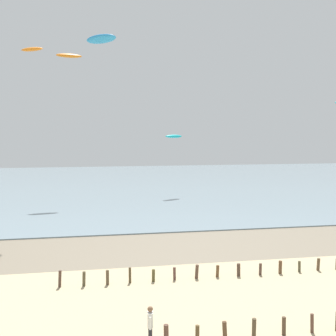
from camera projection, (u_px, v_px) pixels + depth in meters
wet_sand_strip at (117, 250)px, 30.67m from camera, size 120.00×8.51×0.01m
sea at (103, 184)px, 69.15m from camera, size 160.00×70.00×0.10m
groyne_mid at (320, 323)px, 17.99m from camera, size 14.06×0.31×0.90m
groyne_far at (241, 269)px, 25.05m from camera, size 20.93×0.35×0.94m
person_mid_beach at (150, 326)px, 16.61m from camera, size 0.27×0.57×1.71m
kite_aloft_3 at (32, 49)px, 36.54m from camera, size 2.28×1.72×0.52m
kite_aloft_4 at (69, 56)px, 51.73m from camera, size 3.30×1.66×0.78m
kite_aloft_6 at (101, 39)px, 20.37m from camera, size 1.79×1.76×0.51m
kite_aloft_7 at (174, 136)px, 56.16m from camera, size 2.84×2.09×0.45m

